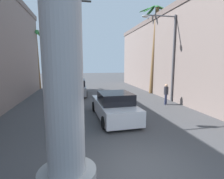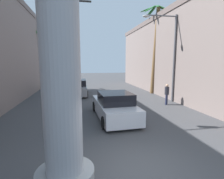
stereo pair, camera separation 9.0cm
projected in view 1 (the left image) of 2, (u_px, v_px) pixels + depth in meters
ground_plane at (99, 101)px, 14.97m from camera, size 87.70×87.70×0.00m
building_right at (195, 55)px, 17.53m from camera, size 7.70×26.15×8.10m
neon_sign_pole at (60, 1)px, 3.55m from camera, size 3.12×1.37×10.14m
street_lamp at (168, 50)px, 14.13m from camera, size 2.89×0.28×7.01m
traffic_light_mast at (17, 36)px, 8.45m from camera, size 5.17×0.32×6.41m
car_lead at (114, 106)px, 10.21m from camera, size 2.21×4.90×1.56m
car_far at (76, 88)px, 17.69m from camera, size 2.08×4.50×1.56m
palm_tree_far_left at (37, 53)px, 21.48m from camera, size 3.13×3.12×7.27m
palm_tree_mid_right at (154, 40)px, 18.04m from camera, size 3.29×3.21×9.05m
pedestrian_mid_right at (166, 93)px, 13.58m from camera, size 0.48×0.48×1.61m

